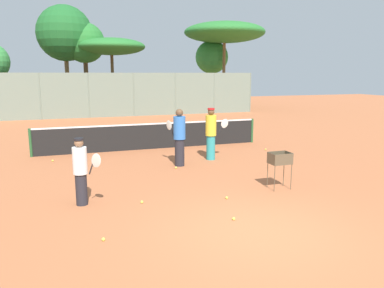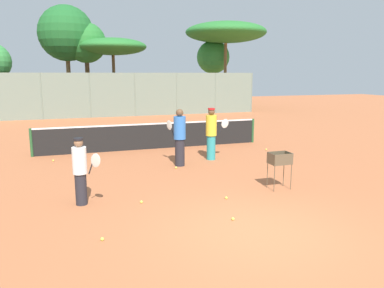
# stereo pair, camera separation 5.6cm
# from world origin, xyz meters

# --- Properties ---
(ground_plane) EXTENTS (80.00, 80.00, 0.00)m
(ground_plane) POSITION_xyz_m (0.00, 0.00, 0.00)
(ground_plane) COLOR #B7663D
(tennis_net) EXTENTS (9.32, 0.10, 1.07)m
(tennis_net) POSITION_xyz_m (0.00, 8.79, 0.56)
(tennis_net) COLOR #26592D
(tennis_net) RESTS_ON ground_plane
(back_fence) EXTENTS (22.21, 0.08, 3.13)m
(back_fence) POSITION_xyz_m (-0.00, 21.14, 1.56)
(back_fence) COLOR gray
(back_fence) RESTS_ON ground_plane
(tree_0) EXTENTS (2.95, 2.95, 6.00)m
(tree_0) POSITION_xyz_m (9.64, 25.96, 4.48)
(tree_0) COLOR brown
(tree_0) RESTS_ON ground_plane
(tree_1) EXTENTS (6.89, 6.89, 7.38)m
(tree_1) POSITION_xyz_m (10.07, 24.21, 6.50)
(tree_1) COLOR brown
(tree_1) RESTS_ON ground_plane
(tree_2) EXTENTS (5.30, 5.30, 5.82)m
(tree_2) POSITION_xyz_m (0.58, 24.68, 5.14)
(tree_2) COLOR brown
(tree_2) RESTS_ON ground_plane
(tree_4) EXTENTS (4.29, 4.29, 8.31)m
(tree_4) POSITION_xyz_m (-2.84, 25.80, 6.14)
(tree_4) COLOR brown
(tree_4) RESTS_ON ground_plane
(tree_5) EXTENTS (3.16, 3.16, 7.04)m
(tree_5) POSITION_xyz_m (-1.40, 25.47, 5.41)
(tree_5) COLOR brown
(tree_5) RESTS_ON ground_plane
(player_white_outfit) EXTENTS (0.50, 0.92, 1.92)m
(player_white_outfit) POSITION_xyz_m (0.21, 5.69, 0.98)
(player_white_outfit) COLOR #26262D
(player_white_outfit) RESTS_ON ground_plane
(player_red_cap) EXTENTS (0.95, 0.38, 1.86)m
(player_red_cap) POSITION_xyz_m (1.56, 6.20, 0.97)
(player_red_cap) COLOR teal
(player_red_cap) RESTS_ON ground_plane
(player_yellow_shirt) EXTENTS (0.64, 0.72, 1.60)m
(player_yellow_shirt) POSITION_xyz_m (-3.11, 2.79, 0.83)
(player_yellow_shirt) COLOR #26262D
(player_yellow_shirt) RESTS_ON ground_plane
(ball_cart) EXTENTS (0.56, 0.41, 0.99)m
(ball_cart) POSITION_xyz_m (1.97, 2.35, 0.76)
(ball_cart) COLOR brown
(ball_cart) RESTS_ON ground_plane
(tennis_ball_0) EXTENTS (0.07, 0.07, 0.07)m
(tennis_ball_0) POSITION_xyz_m (-1.77, 2.42, 0.03)
(tennis_ball_0) COLOR #D1E54C
(tennis_ball_0) RESTS_ON ground_plane
(tennis_ball_1) EXTENTS (0.07, 0.07, 0.07)m
(tennis_ball_1) POSITION_xyz_m (-0.14, 0.73, 0.03)
(tennis_ball_1) COLOR #D1E54C
(tennis_ball_1) RESTS_ON ground_plane
(tennis_ball_2) EXTENTS (0.07, 0.07, 0.07)m
(tennis_ball_2) POSITION_xyz_m (0.28, 2.03, 0.03)
(tennis_ball_2) COLOR #D1E54C
(tennis_ball_2) RESTS_ON ground_plane
(tennis_ball_3) EXTENTS (0.07, 0.07, 0.07)m
(tennis_ball_3) POSITION_xyz_m (-0.03, 5.33, 0.03)
(tennis_ball_3) COLOR #D1E54C
(tennis_ball_3) RESTS_ON ground_plane
(tennis_ball_4) EXTENTS (0.07, 0.07, 0.07)m
(tennis_ball_4) POSITION_xyz_m (-2.92, 7.61, 0.03)
(tennis_ball_4) COLOR #D1E54C
(tennis_ball_4) RESTS_ON ground_plane
(tennis_ball_5) EXTENTS (0.07, 0.07, 0.07)m
(tennis_ball_5) POSITION_xyz_m (4.28, 7.01, 0.03)
(tennis_ball_5) COLOR #D1E54C
(tennis_ball_5) RESTS_ON ground_plane
(tennis_ball_6) EXTENTS (0.07, 0.07, 0.07)m
(tennis_ball_6) POSITION_xyz_m (-2.86, 0.62, 0.03)
(tennis_ball_6) COLOR #D1E54C
(tennis_ball_6) RESTS_ON ground_plane
(tennis_ball_7) EXTENTS (0.07, 0.07, 0.07)m
(tennis_ball_7) POSITION_xyz_m (-3.85, 7.73, 0.03)
(tennis_ball_7) COLOR #D1E54C
(tennis_ball_7) RESTS_ON ground_plane
(parked_car) EXTENTS (4.20, 1.70, 1.60)m
(parked_car) POSITION_xyz_m (-4.21, 25.27, 0.66)
(parked_car) COLOR #232328
(parked_car) RESTS_ON ground_plane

